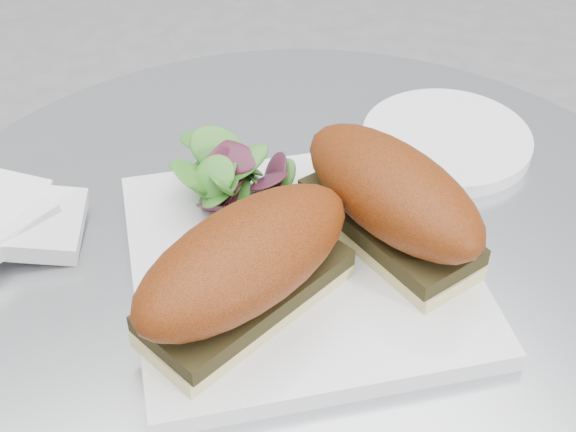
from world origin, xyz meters
name	(u,v)px	position (x,y,z in m)	size (l,w,h in m)	color
plate	(300,264)	(0.00, 0.00, 0.74)	(0.26, 0.26, 0.02)	white
sandwich_left	(245,267)	(-0.06, -0.03, 0.79)	(0.20, 0.14, 0.08)	#ECE093
sandwich_right	(391,198)	(0.07, -0.01, 0.79)	(0.11, 0.19, 0.08)	#ECE093
salad	(233,183)	(-0.03, 0.08, 0.77)	(0.10, 0.10, 0.05)	#40822A
napkin	(12,230)	(-0.20, 0.13, 0.74)	(0.12, 0.12, 0.02)	white
saucer	(446,140)	(0.19, 0.10, 0.74)	(0.16, 0.16, 0.01)	white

